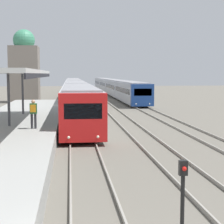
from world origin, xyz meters
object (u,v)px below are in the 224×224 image
Objects in this scene: train_far at (112,86)px; signal_post_near at (183,191)px; train_near at (75,90)px; person_on_platform at (33,112)px.

signal_post_near is (-5.72, -65.34, -0.45)m from train_far.
train_near reaches higher than signal_post_near.
person_on_platform is at bearing -101.32° from train_far.
person_on_platform is 13.94m from signal_post_near.
signal_post_near is (4.74, -13.10, -0.67)m from person_on_platform.
train_near reaches higher than person_on_platform.
train_far is at bearing 78.68° from person_on_platform.
person_on_platform is 53.28m from train_far.
train_far reaches higher than signal_post_near.
train_near is at bearing 85.05° from person_on_platform.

